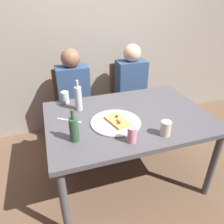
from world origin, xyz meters
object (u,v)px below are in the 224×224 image
object	(u,v)px
dining_table	(128,123)
soda_can	(132,135)
beer_bottle	(74,129)
chair_right	(128,94)
pizza_tray	(116,122)
tumbler_far	(65,97)
wine_bottle	(78,98)
table_knife	(69,120)
pizza_slice_last	(118,121)
tumbler_near	(166,128)
guest_in_sweater	(75,97)
chair_left	(74,101)
guest_in_beanie	(133,89)

from	to	relation	value
dining_table	soda_can	xyz separation A→B (m)	(-0.12, -0.35, 0.14)
beer_bottle	chair_right	bearing A→B (deg)	51.51
pizza_tray	tumbler_far	bearing A→B (deg)	124.74
wine_bottle	table_knife	size ratio (longest dim) A/B	1.31
pizza_tray	pizza_slice_last	bearing A→B (deg)	-26.71
tumbler_near	soda_can	size ratio (longest dim) A/B	0.95
dining_table	table_knife	xyz separation A→B (m)	(-0.51, 0.07, 0.08)
tumbler_near	soda_can	xyz separation A→B (m)	(-0.27, -0.00, 0.00)
wine_bottle	tumbler_far	distance (m)	0.22
pizza_tray	guest_in_sweater	distance (m)	0.85
pizza_slice_last	wine_bottle	size ratio (longest dim) A/B	0.86
wine_bottle	guest_in_sweater	xyz separation A→B (m)	(0.04, 0.50, -0.22)
chair_left	chair_right	bearing A→B (deg)	-180.00
pizza_slice_last	table_knife	distance (m)	0.41
dining_table	guest_in_sweater	size ratio (longest dim) A/B	1.21
chair_left	guest_in_sweater	distance (m)	0.20
tumbler_near	tumbler_far	size ratio (longest dim) A/B	1.00
guest_in_sweater	beer_bottle	bearing A→B (deg)	81.05
tumbler_far	tumbler_near	bearing A→B (deg)	-50.00
chair_right	guest_in_sweater	world-z (taller)	guest_in_sweater
wine_bottle	tumbler_far	bearing A→B (deg)	119.02
tumbler_near	table_knife	distance (m)	0.79
dining_table	pizza_tray	xyz separation A→B (m)	(-0.14, -0.08, 0.08)
dining_table	guest_in_beanie	world-z (taller)	guest_in_beanie
soda_can	chair_left	distance (m)	1.30
pizza_slice_last	beer_bottle	world-z (taller)	beer_bottle
chair_right	guest_in_sweater	distance (m)	0.75
wine_bottle	beer_bottle	distance (m)	0.46
chair_left	pizza_slice_last	bearing A→B (deg)	102.98
tumbler_far	chair_right	world-z (taller)	chair_right
guest_in_sweater	wine_bottle	bearing A→B (deg)	85.90
table_knife	chair_left	world-z (taller)	chair_left
pizza_tray	pizza_slice_last	distance (m)	0.02
chair_right	guest_in_sweater	bearing A→B (deg)	11.83
guest_in_beanie	dining_table	bearing A→B (deg)	63.51
table_knife	chair_left	xyz separation A→B (m)	(0.15, 0.81, -0.23)
pizza_tray	guest_in_beanie	world-z (taller)	guest_in_beanie
tumbler_far	table_knife	bearing A→B (deg)	-92.75
chair_right	dining_table	bearing A→B (deg)	67.53
pizza_slice_last	guest_in_beanie	xyz separation A→B (m)	(0.50, 0.82, -0.12)
wine_bottle	beer_bottle	size ratio (longest dim) A/B	1.14
soda_can	beer_bottle	bearing A→B (deg)	159.43
chair_left	table_knife	bearing A→B (deg)	79.30
table_knife	guest_in_beanie	bearing A→B (deg)	72.03
guest_in_sweater	tumbler_near	bearing A→B (deg)	115.20
table_knife	guest_in_sweater	distance (m)	0.69
pizza_tray	beer_bottle	world-z (taller)	beer_bottle
pizza_tray	table_knife	distance (m)	0.40
pizza_slice_last	beer_bottle	bearing A→B (deg)	-162.06
pizza_tray	tumbler_near	size ratio (longest dim) A/B	3.62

